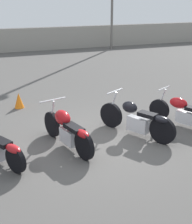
# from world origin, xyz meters

# --- Properties ---
(ground_plane) EXTENTS (60.00, 60.00, 0.00)m
(ground_plane) POSITION_xyz_m (0.00, 0.00, 0.00)
(ground_plane) COLOR #514F4C
(fence_back) EXTENTS (40.00, 0.04, 1.44)m
(fence_back) POSITION_xyz_m (0.00, 13.93, 0.72)
(fence_back) COLOR #9E998E
(fence_back) RESTS_ON ground_plane
(motorcycle_slot_1) EXTENTS (0.83, 2.06, 1.01)m
(motorcycle_slot_1) POSITION_xyz_m (-0.84, -0.02, 0.45)
(motorcycle_slot_1) COLOR black
(motorcycle_slot_1) RESTS_ON ground_plane
(motorcycle_slot_2) EXTENTS (1.18, 2.02, 1.05)m
(motorcycle_slot_2) POSITION_xyz_m (0.99, -0.00, 0.43)
(motorcycle_slot_2) COLOR black
(motorcycle_slot_2) RESTS_ON ground_plane
(motorcycle_slot_3) EXTENTS (1.09, 1.92, 0.97)m
(motorcycle_slot_3) POSITION_xyz_m (2.47, 0.02, 0.41)
(motorcycle_slot_3) COLOR black
(motorcycle_slot_3) RESTS_ON ground_plane
(traffic_cone_far) EXTENTS (0.30, 0.30, 0.49)m
(traffic_cone_far) POSITION_xyz_m (-1.52, 3.20, 0.25)
(traffic_cone_far) COLOR orange
(traffic_cone_far) RESTS_ON ground_plane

